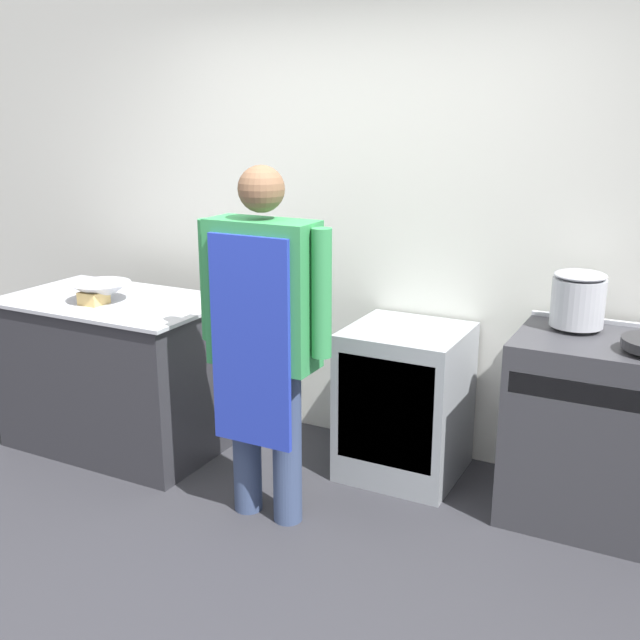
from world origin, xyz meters
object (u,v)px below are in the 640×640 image
Objects in this scene: mixing_bowl at (101,292)px; plastic_tub at (94,298)px; stock_pot at (578,298)px; stove at (606,433)px; person_cook at (263,325)px; fridge_unit at (405,402)px.

plastic_tub is at bearing -84.76° from mixing_bowl.
mixing_bowl is at bearing -167.21° from stock_pot.
stove is at bearing 9.63° from mixing_bowl.
stock_pot is at bearing 12.79° from mixing_bowl.
mixing_bowl is 1.26× the size of stock_pot.
stock_pot is (2.49, 0.56, 0.13)m from mixing_bowl.
stove is 0.55× the size of person_cook.
plastic_tub is (-2.68, -0.52, 0.47)m from stove.
plastic_tub is 2.57m from stock_pot.
mixing_bowl is 2.56m from stock_pot.
plastic_tub is at bearing -161.30° from fridge_unit.
stove is at bearing 25.87° from person_cook.
stove is at bearing -2.00° from fridge_unit.
mixing_bowl reaches higher than plastic_tub.
stove is 2.75× the size of mixing_bowl.
fridge_unit is at bearing 16.55° from mixing_bowl.
plastic_tub is at bearing -168.98° from stove.
mixing_bowl is at bearing -163.45° from fridge_unit.
stock_pot is at bearing 151.60° from stove.
stock_pot is (-0.20, 0.11, 0.61)m from stove.
person_cook reaches higher than plastic_tub.
fridge_unit is 1.03m from person_cook.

